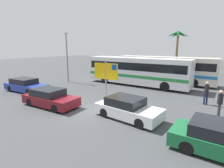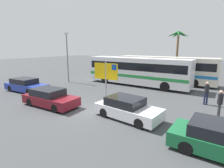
{
  "view_description": "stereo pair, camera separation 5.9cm",
  "coord_description": "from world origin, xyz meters",
  "px_view_note": "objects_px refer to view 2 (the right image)",
  "views": [
    {
      "loc": [
        8.07,
        -9.0,
        4.38
      ],
      "look_at": [
        -0.07,
        3.11,
        1.3
      ],
      "focal_mm": 28.27,
      "sensor_mm": 36.0,
      "label": 1
    },
    {
      "loc": [
        8.12,
        -8.96,
        4.38
      ],
      "look_at": [
        -0.07,
        3.11,
        1.3
      ],
      "focal_mm": 28.27,
      "sensor_mm": 36.0,
      "label": 2
    }
  ],
  "objects_px": {
    "car_green": "(224,140)",
    "car_white": "(127,108)",
    "car_maroon": "(50,98)",
    "pedestrian_by_bus": "(220,101)",
    "bus_rear_coach": "(164,68)",
    "ferry_sign": "(106,73)",
    "car_blue": "(26,85)",
    "bus_front_coach": "(137,70)",
    "pedestrian_crossing_lot": "(207,91)"
  },
  "relations": [
    {
      "from": "pedestrian_by_bus",
      "to": "pedestrian_crossing_lot",
      "type": "bearing_deg",
      "value": 101.42
    },
    {
      "from": "bus_rear_coach",
      "to": "car_green",
      "type": "relative_size",
      "value": 2.77
    },
    {
      "from": "car_blue",
      "to": "pedestrian_crossing_lot",
      "type": "xyz_separation_m",
      "value": [
        15.39,
        5.47,
        0.43
      ]
    },
    {
      "from": "car_maroon",
      "to": "pedestrian_crossing_lot",
      "type": "height_order",
      "value": "pedestrian_crossing_lot"
    },
    {
      "from": "ferry_sign",
      "to": "car_maroon",
      "type": "relative_size",
      "value": 0.71
    },
    {
      "from": "bus_rear_coach",
      "to": "pedestrian_crossing_lot",
      "type": "relative_size",
      "value": 6.62
    },
    {
      "from": "car_blue",
      "to": "bus_rear_coach",
      "type": "bearing_deg",
      "value": 46.6
    },
    {
      "from": "car_white",
      "to": "pedestrian_by_bus",
      "type": "xyz_separation_m",
      "value": [
        4.73,
        3.44,
        0.4
      ]
    },
    {
      "from": "car_maroon",
      "to": "car_blue",
      "type": "height_order",
      "value": "same"
    },
    {
      "from": "bus_front_coach",
      "to": "bus_rear_coach",
      "type": "distance_m",
      "value": 4.07
    },
    {
      "from": "car_green",
      "to": "pedestrian_by_bus",
      "type": "relative_size",
      "value": 2.47
    },
    {
      "from": "car_green",
      "to": "car_maroon",
      "type": "bearing_deg",
      "value": -178.92
    },
    {
      "from": "car_green",
      "to": "car_white",
      "type": "distance_m",
      "value": 5.28
    },
    {
      "from": "car_white",
      "to": "pedestrian_crossing_lot",
      "type": "height_order",
      "value": "pedestrian_crossing_lot"
    },
    {
      "from": "car_maroon",
      "to": "car_white",
      "type": "bearing_deg",
      "value": 8.28
    },
    {
      "from": "car_maroon",
      "to": "car_white",
      "type": "xyz_separation_m",
      "value": [
        5.96,
        1.23,
        -0.0
      ]
    },
    {
      "from": "car_blue",
      "to": "ferry_sign",
      "type": "bearing_deg",
      "value": 8.77
    },
    {
      "from": "car_green",
      "to": "pedestrian_by_bus",
      "type": "distance_m",
      "value": 4.63
    },
    {
      "from": "car_white",
      "to": "bus_front_coach",
      "type": "bearing_deg",
      "value": 118.17
    },
    {
      "from": "bus_front_coach",
      "to": "car_maroon",
      "type": "xyz_separation_m",
      "value": [
        -2.09,
        -10.3,
        -1.15
      ]
    },
    {
      "from": "car_green",
      "to": "pedestrian_crossing_lot",
      "type": "relative_size",
      "value": 2.39
    },
    {
      "from": "car_maroon",
      "to": "car_blue",
      "type": "distance_m",
      "value": 5.89
    },
    {
      "from": "car_green",
      "to": "car_maroon",
      "type": "relative_size",
      "value": 0.96
    },
    {
      "from": "car_green",
      "to": "bus_front_coach",
      "type": "bearing_deg",
      "value": 132.11
    },
    {
      "from": "car_blue",
      "to": "car_white",
      "type": "relative_size",
      "value": 1.1
    },
    {
      "from": "car_maroon",
      "to": "pedestrian_crossing_lot",
      "type": "bearing_deg",
      "value": 32.14
    },
    {
      "from": "car_maroon",
      "to": "pedestrian_by_bus",
      "type": "bearing_deg",
      "value": 20.22
    },
    {
      "from": "bus_front_coach",
      "to": "ferry_sign",
      "type": "xyz_separation_m",
      "value": [
        0.63,
        -6.82,
        0.54
      ]
    },
    {
      "from": "car_white",
      "to": "ferry_sign",
      "type": "bearing_deg",
      "value": 150.26
    },
    {
      "from": "bus_rear_coach",
      "to": "car_maroon",
      "type": "xyz_separation_m",
      "value": [
        -4.15,
        -13.82,
        -1.15
      ]
    },
    {
      "from": "bus_front_coach",
      "to": "car_white",
      "type": "height_order",
      "value": "bus_front_coach"
    },
    {
      "from": "car_maroon",
      "to": "car_white",
      "type": "relative_size",
      "value": 1.05
    },
    {
      "from": "car_white",
      "to": "pedestrian_by_bus",
      "type": "height_order",
      "value": "pedestrian_by_bus"
    },
    {
      "from": "pedestrian_crossing_lot",
      "to": "car_blue",
      "type": "bearing_deg",
      "value": 85.46
    },
    {
      "from": "car_green",
      "to": "pedestrian_by_bus",
      "type": "xyz_separation_m",
      "value": [
        -0.42,
        4.6,
        0.4
      ]
    },
    {
      "from": "bus_front_coach",
      "to": "car_blue",
      "type": "bearing_deg",
      "value": -131.36
    },
    {
      "from": "ferry_sign",
      "to": "car_blue",
      "type": "distance_m",
      "value": 8.84
    },
    {
      "from": "bus_rear_coach",
      "to": "ferry_sign",
      "type": "distance_m",
      "value": 10.44
    },
    {
      "from": "car_white",
      "to": "pedestrian_by_bus",
      "type": "distance_m",
      "value": 5.86
    },
    {
      "from": "ferry_sign",
      "to": "pedestrian_by_bus",
      "type": "bearing_deg",
      "value": 5.98
    },
    {
      "from": "car_maroon",
      "to": "bus_front_coach",
      "type": "bearing_deg",
      "value": 75.13
    },
    {
      "from": "ferry_sign",
      "to": "car_blue",
      "type": "height_order",
      "value": "ferry_sign"
    },
    {
      "from": "car_maroon",
      "to": "ferry_sign",
      "type": "bearing_deg",
      "value": 48.63
    },
    {
      "from": "ferry_sign",
      "to": "car_maroon",
      "type": "bearing_deg",
      "value": -130.47
    },
    {
      "from": "car_green",
      "to": "car_maroon",
      "type": "height_order",
      "value": "same"
    },
    {
      "from": "bus_front_coach",
      "to": "car_green",
      "type": "distance_m",
      "value": 13.69
    },
    {
      "from": "bus_front_coach",
      "to": "car_blue",
      "type": "relative_size",
      "value": 2.53
    },
    {
      "from": "ferry_sign",
      "to": "car_white",
      "type": "relative_size",
      "value": 0.75
    },
    {
      "from": "car_maroon",
      "to": "car_blue",
      "type": "bearing_deg",
      "value": 162.44
    },
    {
      "from": "pedestrian_by_bus",
      "to": "pedestrian_crossing_lot",
      "type": "distance_m",
      "value": 2.46
    }
  ]
}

